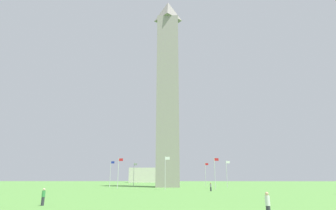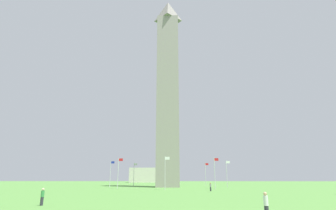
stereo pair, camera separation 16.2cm
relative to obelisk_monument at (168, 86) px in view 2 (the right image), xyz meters
name	(u,v)px [view 2 (the right image)]	position (x,y,z in m)	size (l,w,h in m)	color
ground_plane	(168,187)	(0.00, 0.00, -30.23)	(260.00, 260.00, 0.00)	#548C3D
obelisk_monument	(168,86)	(0.00, 0.00, 0.00)	(6.65, 6.65, 60.45)	gray
flagpole_n	(227,172)	(16.75, 0.00, -26.16)	(1.12, 0.14, 7.37)	silver
flagpole_ne	(206,173)	(11.86, 11.80, -26.16)	(1.12, 0.14, 7.37)	silver
flagpole_e	(170,173)	(0.06, 16.69, -26.16)	(1.12, 0.14, 7.37)	silver
flagpole_se	(134,173)	(-11.74, 11.80, -26.16)	(1.12, 0.14, 7.37)	silver
flagpole_s	(111,172)	(-16.62, 0.00, -26.16)	(1.12, 0.14, 7.37)	silver
flagpole_sw	(118,172)	(-11.74, -11.80, -26.16)	(1.12, 0.14, 7.37)	silver
flagpole_w	(165,171)	(0.06, -16.69, -26.16)	(1.12, 0.14, 7.37)	silver
flagpole_nw	(215,171)	(11.86, -11.80, -26.16)	(1.12, 0.14, 7.37)	silver
person_white_shirt	(266,205)	(9.11, -59.38, -29.39)	(0.32, 0.32, 1.69)	#2D2D38
person_gray_shirt	(211,187)	(9.48, -22.48, -29.41)	(0.32, 0.32, 1.65)	#2D2D38
person_green_shirt	(42,197)	(-10.26, -51.68, -29.42)	(0.32, 0.32, 1.63)	#2D2D38
distant_building	(148,175)	(-14.57, 75.70, -26.29)	(19.23, 10.67, 7.88)	beige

